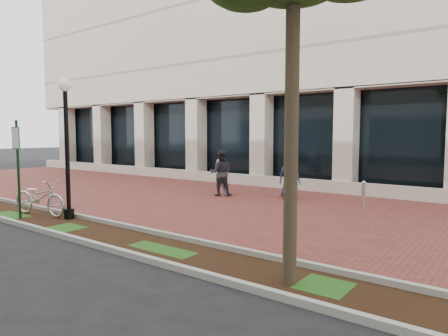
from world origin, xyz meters
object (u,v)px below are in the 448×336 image
Objects in this scene: locked_bicycle at (40,197)px; pedestrian_right at (290,177)px; pedestrian_left at (222,173)px; bollard at (364,198)px; lamppost at (67,140)px; pedestrian_mid at (221,173)px; parking_sign at (17,157)px.

locked_bicycle is 1.25× the size of pedestrian_right.
pedestrian_left is 1.69× the size of bollard.
lamppost is at bearing -88.41° from locked_bicycle.
pedestrian_mid is at bearing 174.43° from bollard.
parking_sign reaches higher than locked_bicycle.
lamppost reaches higher than pedestrian_left.
bollard is (5.65, -0.55, -0.36)m from pedestrian_mid.
lamppost is at bearing -140.35° from bollard.
parking_sign is 1.34m from locked_bicycle.
lamppost reaches higher than parking_sign.
parking_sign is at bearing 168.45° from locked_bicycle.
lamppost is 3.75× the size of bollard.
pedestrian_right is at bearing -163.50° from pedestrian_left.
pedestrian_right reaches higher than bollard.
pedestrian_right is at bearing -41.45° from locked_bicycle.
lamppost is at bearing 48.84° from pedestrian_mid.
pedestrian_right is (2.55, 0.79, -0.06)m from pedestrian_left.
lamppost is 2.39× the size of pedestrian_right.
pedestrian_right is (3.27, 6.93, -1.40)m from lamppost.
pedestrian_left reaches higher than pedestrian_right.
bollard is at bearing 39.65° from lamppost.
locked_bicycle is (0.02, 0.59, -1.20)m from parking_sign.
parking_sign reaches higher than pedestrian_left.
pedestrian_mid is (0.12, -0.21, 0.01)m from pedestrian_left.
lamppost is 8.59m from bollard.
pedestrian_mid reaches higher than locked_bicycle.
parking_sign is 1.35× the size of locked_bicycle.
lamppost is 6.13m from pedestrian_mid.
parking_sign is at bearing -144.21° from lamppost.
bollard is (6.48, 5.37, -1.69)m from lamppost.
bollard is at bearing 30.95° from parking_sign.
lamppost is 6.32m from pedestrian_left.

